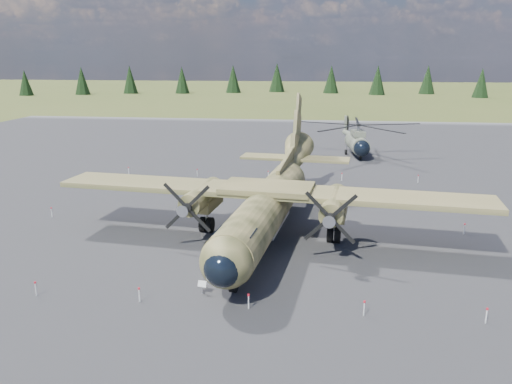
# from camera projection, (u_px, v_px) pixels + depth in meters

# --- Properties ---
(ground) EXTENTS (500.00, 500.00, 0.00)m
(ground) POSITION_uv_depth(u_px,v_px,m) (248.00, 225.00, 39.62)
(ground) COLOR #4D5224
(ground) RESTS_ON ground
(apron) EXTENTS (120.00, 120.00, 0.04)m
(apron) POSITION_uv_depth(u_px,v_px,m) (262.00, 193.00, 49.19)
(apron) COLOR #5A595E
(apron) RESTS_ON ground
(transport_plane) EXTENTS (31.19, 28.21, 10.26)m
(transport_plane) POSITION_uv_depth(u_px,v_px,m) (270.00, 197.00, 36.81)
(transport_plane) COLOR #404123
(transport_plane) RESTS_ON ground
(helicopter_near) EXTENTS (19.08, 21.26, 4.39)m
(helicopter_near) POSITION_uv_depth(u_px,v_px,m) (357.00, 133.00, 66.61)
(helicopter_near) COLOR #666A5C
(helicopter_near) RESTS_ON ground
(info_placard_left) EXTENTS (0.53, 0.30, 0.79)m
(info_placard_left) POSITION_uv_depth(u_px,v_px,m) (202.00, 285.00, 27.99)
(info_placard_left) COLOR gray
(info_placard_left) RESTS_ON ground
(info_placard_right) EXTENTS (0.54, 0.36, 0.79)m
(info_placard_right) POSITION_uv_depth(u_px,v_px,m) (236.00, 279.00, 28.72)
(info_placard_right) COLOR gray
(info_placard_right) RESTS_ON ground
(barrier_fence) EXTENTS (33.12, 29.62, 0.85)m
(barrier_fence) POSITION_uv_depth(u_px,v_px,m) (242.00, 219.00, 39.47)
(barrier_fence) COLOR silver
(barrier_fence) RESTS_ON ground
(treeline) EXTENTS (326.84, 319.90, 10.99)m
(treeline) POSITION_uv_depth(u_px,v_px,m) (239.00, 141.00, 50.31)
(treeline) COLOR black
(treeline) RESTS_ON ground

